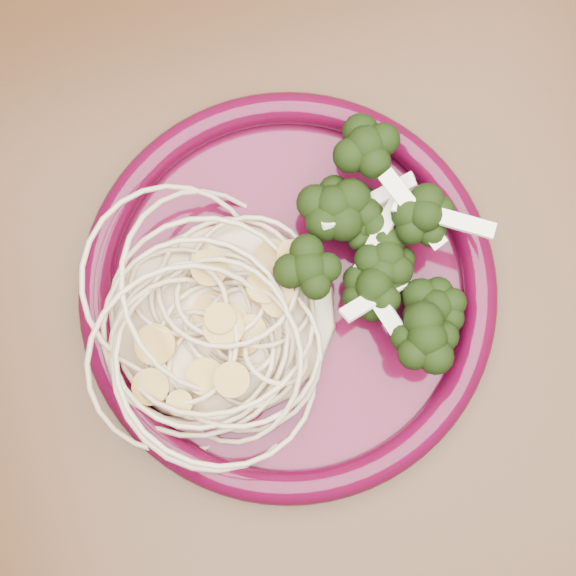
# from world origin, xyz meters

# --- Properties ---
(dining_table) EXTENTS (1.20, 0.80, 0.75)m
(dining_table) POSITION_xyz_m (0.00, 0.00, 0.65)
(dining_table) COLOR #472814
(dining_table) RESTS_ON ground
(dinner_plate) EXTENTS (0.29, 0.29, 0.02)m
(dinner_plate) POSITION_xyz_m (-0.01, 0.07, 0.76)
(dinner_plate) COLOR #470820
(dinner_plate) RESTS_ON dining_table
(spaghetti_pile) EXTENTS (0.16, 0.14, 0.03)m
(spaghetti_pile) POSITION_xyz_m (-0.05, 0.06, 0.77)
(spaghetti_pile) COLOR #CDB68F
(spaghetti_pile) RESTS_ON dinner_plate
(scallop_cluster) EXTENTS (0.13, 0.13, 0.04)m
(scallop_cluster) POSITION_xyz_m (-0.05, 0.06, 0.81)
(scallop_cluster) COLOR gold
(scallop_cluster) RESTS_ON spaghetti_pile
(broccoli_pile) EXTENTS (0.10, 0.14, 0.05)m
(broccoli_pile) POSITION_xyz_m (0.05, 0.08, 0.78)
(broccoli_pile) COLOR black
(broccoli_pile) RESTS_ON dinner_plate
(onion_garnish) EXTENTS (0.07, 0.09, 0.05)m
(onion_garnish) POSITION_xyz_m (0.05, 0.08, 0.81)
(onion_garnish) COLOR white
(onion_garnish) RESTS_ON broccoli_pile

